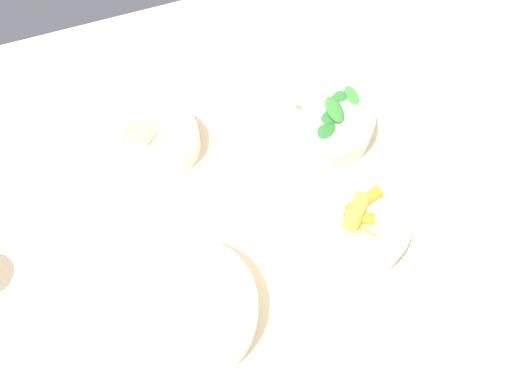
# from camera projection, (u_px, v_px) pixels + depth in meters

# --- Properties ---
(ground_plane) EXTENTS (10.00, 10.00, 0.00)m
(ground_plane) POSITION_uv_depth(u_px,v_px,m) (280.00, 304.00, 1.48)
(ground_plane) COLOR #2D2D33
(dining_table) EXTENTS (1.23, 0.88, 0.78)m
(dining_table) POSITION_uv_depth(u_px,v_px,m) (296.00, 209.00, 0.89)
(dining_table) COLOR beige
(dining_table) RESTS_ON ground_plane
(bowl_carrots) EXTENTS (0.16, 0.16, 0.08)m
(bowl_carrots) POSITION_uv_depth(u_px,v_px,m) (351.00, 224.00, 0.71)
(bowl_carrots) COLOR silver
(bowl_carrots) RESTS_ON dining_table
(bowl_greens) EXTENTS (0.16, 0.16, 0.08)m
(bowl_greens) POSITION_uv_depth(u_px,v_px,m) (323.00, 119.00, 0.80)
(bowl_greens) COLOR silver
(bowl_greens) RESTS_ON dining_table
(bowl_beans_hotdog) EXTENTS (0.19, 0.19, 0.06)m
(bowl_beans_hotdog) POSITION_uv_depth(u_px,v_px,m) (188.00, 309.00, 0.67)
(bowl_beans_hotdog) COLOR white
(bowl_beans_hotdog) RESTS_ON dining_table
(bowl_cookies) EXTENTS (0.12, 0.12, 0.05)m
(bowl_cookies) POSITION_uv_depth(u_px,v_px,m) (160.00, 138.00, 0.79)
(bowl_cookies) COLOR silver
(bowl_cookies) RESTS_ON dining_table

